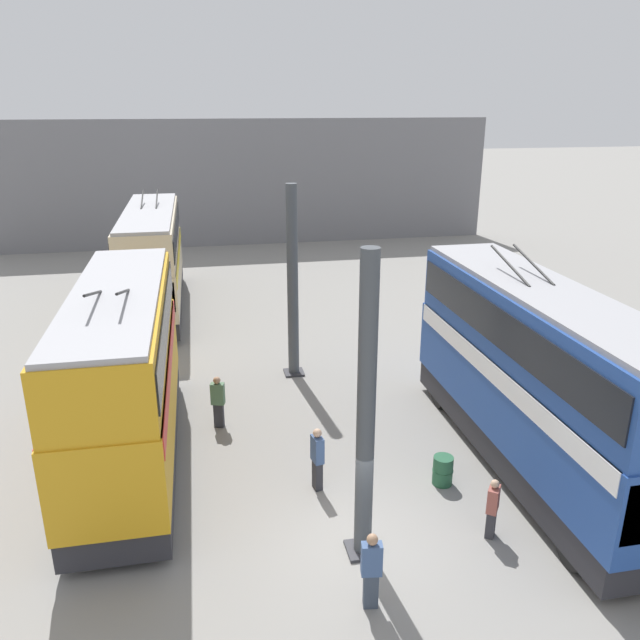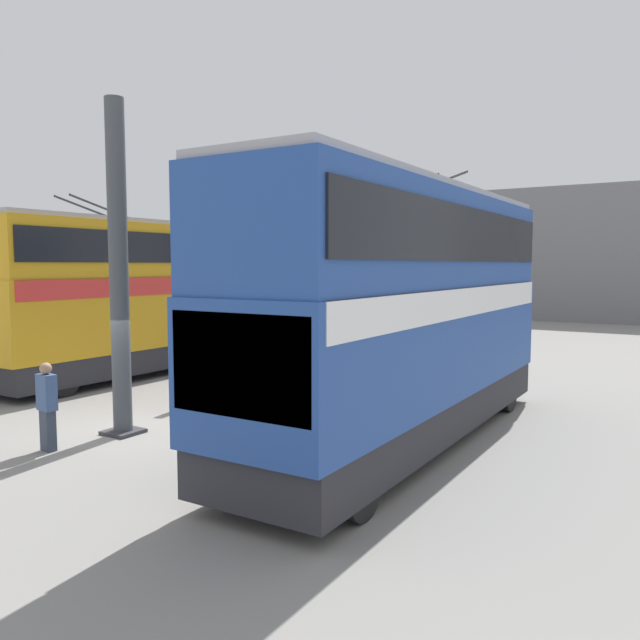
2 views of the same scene
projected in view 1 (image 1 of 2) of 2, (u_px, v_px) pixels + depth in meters
The scene contains 12 objects.
ground_plane at pixel (359, 542), 14.68m from camera, with size 240.00×240.00×0.00m, color gray.
depot_back_wall at pixel (242, 183), 43.95m from camera, with size 0.50×36.00×8.72m.
support_column_near at pixel (366, 418), 13.25m from camera, with size 0.73×0.73×7.15m.
support_column_far at pixel (293, 287), 22.64m from camera, with size 0.73×0.73×7.15m.
bus_left_far at pixel (536, 369), 16.86m from camera, with size 10.89×2.54×5.86m.
bus_right_near at pixel (124, 367), 17.14m from camera, with size 9.86×2.54×5.74m.
bus_right_far at pixel (152, 254), 30.21m from camera, with size 11.22×2.54×5.57m.
person_aisle_foreground at pixel (371, 569), 12.53m from camera, with size 0.30×0.45×1.76m.
person_by_left_row at pixel (493, 507), 14.64m from camera, with size 0.48×0.44×1.55m.
person_aisle_midway at pixel (317, 457), 16.41m from camera, with size 0.46×0.32×1.80m.
person_by_right_row at pixel (218, 401), 19.61m from camera, with size 0.34×0.47×1.73m.
oil_drum at pixel (443, 470), 16.81m from camera, with size 0.57×0.57×0.82m.
Camera 1 is at (-11.70, 3.25, 9.81)m, focal length 35.00 mm.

